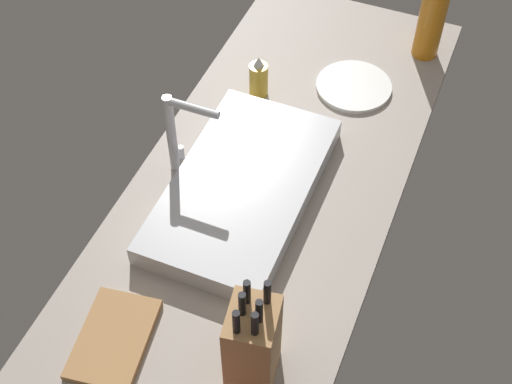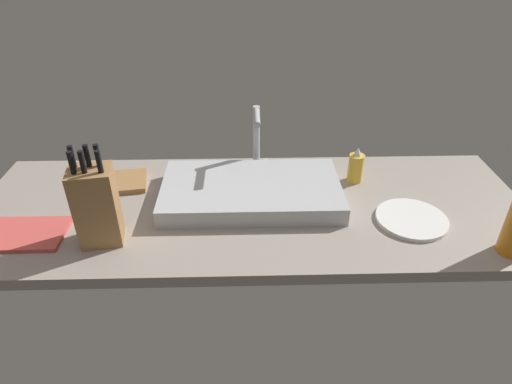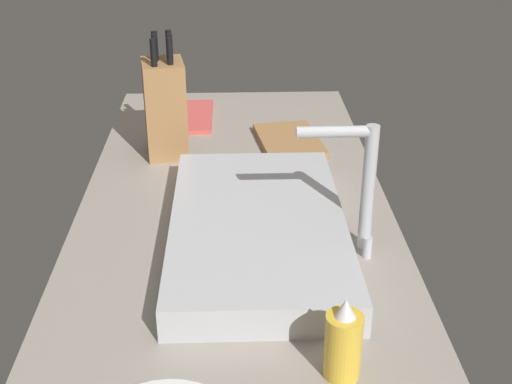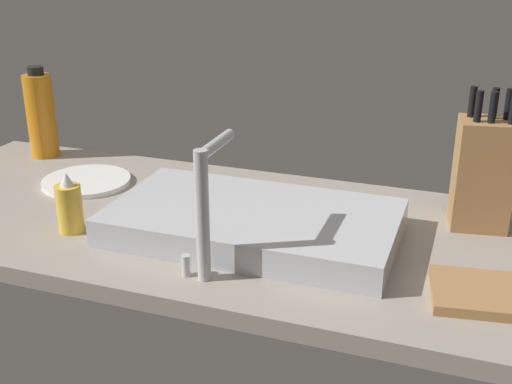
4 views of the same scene
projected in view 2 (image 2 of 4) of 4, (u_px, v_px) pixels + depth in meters
countertop_slab at (252, 210)px, 138.97cm from camera, size 173.77×63.60×3.50cm
sink_basin at (250, 191)px, 140.00cm from camera, size 56.67×31.63×5.70cm
faucet at (257, 135)px, 148.90cm from camera, size 5.50×14.18×23.83cm
knife_block at (96, 205)px, 117.44cm from camera, size 12.40×10.90×28.68cm
cutting_board at (113, 183)px, 148.03cm from camera, size 23.54×17.29×1.80cm
soap_bottle at (356, 167)px, 148.15cm from camera, size 5.21×5.21×12.63cm
dinner_plate at (411, 219)px, 130.88cm from camera, size 21.13×21.13×1.20cm
dish_towel at (23, 234)px, 124.80cm from camera, size 23.70×15.75×1.20cm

